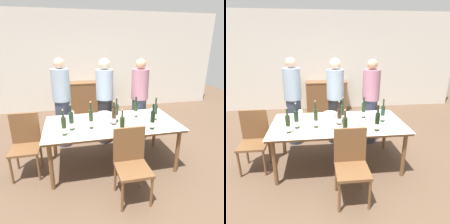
% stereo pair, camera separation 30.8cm
% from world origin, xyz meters
% --- Properties ---
extents(ground_plane, '(12.00, 12.00, 0.00)m').
position_xyz_m(ground_plane, '(0.00, 0.00, 0.00)').
color(ground_plane, brown).
extents(back_wall, '(8.00, 0.10, 2.80)m').
position_xyz_m(back_wall, '(0.00, 3.17, 1.40)').
color(back_wall, silver).
rests_on(back_wall, ground_plane).
extents(sideboard_cabinet, '(1.20, 0.46, 0.87)m').
position_xyz_m(sideboard_cabinet, '(-0.02, 2.88, 0.44)').
color(sideboard_cabinet, brown).
rests_on(sideboard_cabinet, ground_plane).
extents(dining_table, '(2.07, 1.04, 0.75)m').
position_xyz_m(dining_table, '(0.00, 0.00, 0.69)').
color(dining_table, brown).
rests_on(dining_table, ground_plane).
extents(ice_bucket, '(0.20, 0.20, 0.19)m').
position_xyz_m(ice_bucket, '(-0.13, -0.03, 0.85)').
color(ice_bucket, white).
rests_on(ice_bucket, dining_table).
extents(wine_bottle_0, '(0.07, 0.07, 0.37)m').
position_xyz_m(wine_bottle_0, '(0.71, -0.03, 0.87)').
color(wine_bottle_0, '#1E3323').
rests_on(wine_bottle_0, dining_table).
extents(wine_bottle_1, '(0.07, 0.07, 0.35)m').
position_xyz_m(wine_bottle_1, '(0.45, 0.17, 0.88)').
color(wine_bottle_1, black).
rests_on(wine_bottle_1, dining_table).
extents(wine_bottle_2, '(0.06, 0.06, 0.41)m').
position_xyz_m(wine_bottle_2, '(-0.35, -0.15, 0.89)').
color(wine_bottle_2, '#28381E').
rests_on(wine_bottle_2, dining_table).
extents(wine_bottle_3, '(0.07, 0.07, 0.37)m').
position_xyz_m(wine_bottle_3, '(-0.73, -0.29, 0.88)').
color(wine_bottle_3, '#28381E').
rests_on(wine_bottle_3, dining_table).
extents(wine_bottle_4, '(0.07, 0.07, 0.40)m').
position_xyz_m(wine_bottle_4, '(0.08, 0.04, 0.88)').
color(wine_bottle_4, '#28381E').
rests_on(wine_bottle_4, dining_table).
extents(wine_bottle_5, '(0.07, 0.07, 0.38)m').
position_xyz_m(wine_bottle_5, '(0.01, -0.08, 0.88)').
color(wine_bottle_5, '#332314').
rests_on(wine_bottle_5, dining_table).
extents(wine_bottle_6, '(0.07, 0.07, 0.40)m').
position_xyz_m(wine_bottle_6, '(0.52, -0.36, 0.88)').
color(wine_bottle_6, black).
rests_on(wine_bottle_6, dining_table).
extents(wine_bottle_7, '(0.08, 0.08, 0.36)m').
position_xyz_m(wine_bottle_7, '(0.05, -0.42, 0.87)').
color(wine_bottle_7, '#28381E').
rests_on(wine_bottle_7, dining_table).
extents(wine_bottle_8, '(0.07, 0.07, 0.39)m').
position_xyz_m(wine_bottle_8, '(-0.63, -0.14, 0.88)').
color(wine_bottle_8, '#1E3323').
rests_on(wine_bottle_8, dining_table).
extents(wine_glass_0, '(0.08, 0.08, 0.15)m').
position_xyz_m(wine_glass_0, '(0.74, 0.16, 0.85)').
color(wine_glass_0, white).
rests_on(wine_glass_0, dining_table).
extents(wine_glass_1, '(0.08, 0.08, 0.14)m').
position_xyz_m(wine_glass_1, '(0.30, -0.14, 0.85)').
color(wine_glass_1, white).
rests_on(wine_glass_1, dining_table).
extents(wine_glass_2, '(0.07, 0.07, 0.13)m').
position_xyz_m(wine_glass_2, '(-0.60, 0.35, 0.84)').
color(wine_glass_2, white).
rests_on(wine_glass_2, dining_table).
extents(wine_glass_3, '(0.07, 0.07, 0.13)m').
position_xyz_m(wine_glass_3, '(0.11, -0.11, 0.84)').
color(wine_glass_3, white).
rests_on(wine_glass_3, dining_table).
extents(chair_near_front, '(0.42, 0.42, 0.93)m').
position_xyz_m(chair_near_front, '(0.08, -0.75, 0.53)').
color(chair_near_front, brown).
rests_on(chair_near_front, ground_plane).
extents(chair_left_end, '(0.42, 0.42, 0.95)m').
position_xyz_m(chair_left_end, '(-1.33, 0.09, 0.53)').
color(chair_left_end, brown).
rests_on(chair_left_end, ground_plane).
extents(person_host, '(0.33, 0.33, 1.70)m').
position_xyz_m(person_host, '(-0.77, 0.88, 0.85)').
color(person_host, '#383F56').
rests_on(person_host, ground_plane).
extents(person_guest_left, '(0.33, 0.33, 1.68)m').
position_xyz_m(person_guest_left, '(0.04, 0.85, 0.85)').
color(person_guest_left, '#262628').
rests_on(person_guest_left, ground_plane).
extents(person_guest_right, '(0.33, 0.33, 1.66)m').
position_xyz_m(person_guest_right, '(0.73, 0.77, 0.83)').
color(person_guest_right, '#383F56').
rests_on(person_guest_right, ground_plane).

